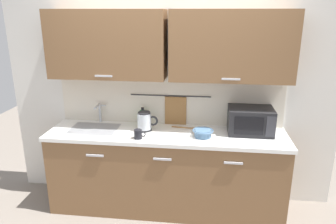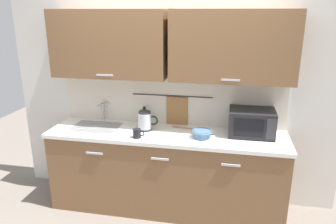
# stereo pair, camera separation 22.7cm
# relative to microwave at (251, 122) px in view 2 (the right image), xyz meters

# --- Properties ---
(ground) EXTENTS (8.00, 8.00, 0.00)m
(ground) POSITION_rel_microwave_xyz_m (-0.88, -0.41, -1.04)
(ground) COLOR slate
(counter_unit) EXTENTS (2.53, 0.64, 0.90)m
(counter_unit) POSITION_rel_microwave_xyz_m (-0.89, -0.11, -0.58)
(counter_unit) COLOR brown
(counter_unit) RESTS_ON ground
(back_wall_assembly) EXTENTS (3.70, 0.41, 2.50)m
(back_wall_assembly) POSITION_rel_microwave_xyz_m (-0.87, 0.12, 0.49)
(back_wall_assembly) COLOR silver
(back_wall_assembly) RESTS_ON ground
(sink_faucet) EXTENTS (0.09, 0.17, 0.22)m
(sink_faucet) POSITION_rel_microwave_xyz_m (-1.68, 0.12, 0.01)
(sink_faucet) COLOR #B2B5BA
(sink_faucet) RESTS_ON counter_unit
(microwave) EXTENTS (0.46, 0.35, 0.27)m
(microwave) POSITION_rel_microwave_xyz_m (0.00, 0.00, 0.00)
(microwave) COLOR black
(microwave) RESTS_ON counter_unit
(electric_kettle) EXTENTS (0.23, 0.16, 0.21)m
(electric_kettle) POSITION_rel_microwave_xyz_m (-1.11, -0.07, -0.03)
(electric_kettle) COLOR black
(electric_kettle) RESTS_ON counter_unit
(dish_soap_bottle) EXTENTS (0.06, 0.06, 0.20)m
(dish_soap_bottle) POSITION_rel_microwave_xyz_m (-1.18, 0.13, -0.05)
(dish_soap_bottle) COLOR green
(dish_soap_bottle) RESTS_ON counter_unit
(mug_near_sink) EXTENTS (0.12, 0.08, 0.09)m
(mug_near_sink) POSITION_rel_microwave_xyz_m (-1.13, -0.31, -0.09)
(mug_near_sink) COLOR black
(mug_near_sink) RESTS_ON counter_unit
(mixing_bowl) EXTENTS (0.21, 0.21, 0.08)m
(mixing_bowl) POSITION_rel_microwave_xyz_m (-0.49, -0.18, -0.09)
(mixing_bowl) COLOR #4C7093
(mixing_bowl) RESTS_ON counter_unit
(wooden_spoon) EXTENTS (0.28, 0.06, 0.01)m
(wooden_spoon) POSITION_rel_microwave_xyz_m (-0.67, 0.05, -0.13)
(wooden_spoon) COLOR #9E7042
(wooden_spoon) RESTS_ON counter_unit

